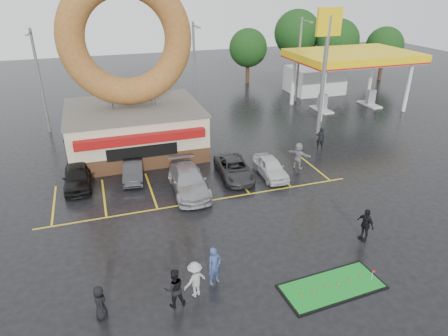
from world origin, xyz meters
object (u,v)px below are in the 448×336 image
object	(u,v)px
shell_sign	(326,49)
person_blue	(214,266)
streetlight_right	(299,58)
putting_green	(332,287)
streetlight_left	(40,80)
person_cameraman	(365,224)
car_black	(77,176)
car_silver	(188,181)
dumpster	(78,146)
donut_shop	(132,97)
car_dgrey	(133,171)
car_grey	(234,169)
gas_station	(335,68)
streetlight_mid	(195,67)
car_white	(270,167)

from	to	relation	value
shell_sign	person_blue	distance (m)	22.50
streetlight_right	putting_green	world-z (taller)	streetlight_right
streetlight_left	person_cameraman	bearing A→B (deg)	-53.64
streetlight_left	person_cameraman	xyz separation A→B (m)	(16.94, -23.01, -3.87)
streetlight_right	car_black	bearing A→B (deg)	-149.39
car_silver	dumpster	bearing A→B (deg)	129.94
streetlight_left	donut_shop	bearing A→B (deg)	-44.78
car_dgrey	putting_green	bearing A→B (deg)	-54.79
car_grey	gas_station	bearing A→B (deg)	44.80
streetlight_mid	car_grey	world-z (taller)	streetlight_mid
streetlight_right	car_dgrey	size ratio (longest dim) A/B	2.39
car_dgrey	car_grey	bearing A→B (deg)	-8.51
car_dgrey	dumpster	xyz separation A→B (m)	(-3.64, 5.89, 0.03)
streetlight_mid	shell_sign	bearing A→B (deg)	-44.73
streetlight_left	car_dgrey	world-z (taller)	streetlight_left
person_blue	car_black	bearing A→B (deg)	96.18
donut_shop	person_cameraman	size ratio (longest dim) A/B	7.39
car_dgrey	person_blue	size ratio (longest dim) A/B	2.00
car_grey	person_cameraman	world-z (taller)	person_cameraman
streetlight_mid	putting_green	size ratio (longest dim) A/B	1.86
streetlight_mid	putting_green	xyz separation A→B (m)	(-0.66, -26.74, -4.74)
car_silver	person_blue	bearing A→B (deg)	-93.86
car_dgrey	dumpster	size ratio (longest dim) A/B	2.09
donut_shop	shell_sign	distance (m)	16.29
streetlight_mid	person_blue	distance (m)	25.68
car_black	car_white	bearing A→B (deg)	-11.13
streetlight_right	streetlight_mid	bearing A→B (deg)	-175.24
streetlight_right	car_dgrey	world-z (taller)	streetlight_right
putting_green	gas_station	bearing A→B (deg)	58.09
gas_station	car_white	xyz separation A→B (m)	(-14.65, -15.53, -3.03)
streetlight_mid	car_dgrey	world-z (taller)	streetlight_mid
shell_sign	car_black	distance (m)	21.94
streetlight_right	car_dgrey	xyz separation A→B (m)	(-19.86, -13.92, -4.16)
donut_shop	putting_green	xyz separation A→B (m)	(6.34, -18.80, -4.43)
streetlight_right	shell_sign	bearing A→B (deg)	-106.83
car_dgrey	putting_green	xyz separation A→B (m)	(7.19, -13.83, -0.58)
donut_shop	gas_station	world-z (taller)	donut_shop
car_black	dumpster	bearing A→B (deg)	89.97
donut_shop	streetlight_mid	bearing A→B (deg)	48.62
streetlight_mid	person_blue	bearing A→B (deg)	-102.76
gas_station	streetlight_mid	size ratio (longest dim) A/B	1.52
shell_sign	car_white	xyz separation A→B (m)	(-7.65, -6.59, -6.71)
streetlight_right	car_silver	world-z (taller)	streetlight_right
shell_sign	dumpster	xyz separation A→B (m)	(-20.50, 1.89, -6.73)
donut_shop	car_dgrey	distance (m)	6.34
shell_sign	car_grey	world-z (taller)	shell_sign
streetlight_left	person_blue	size ratio (longest dim) A/B	4.77
person_cameraman	person_blue	bearing A→B (deg)	-96.46
donut_shop	putting_green	distance (m)	20.33
gas_station	person_cameraman	world-z (taller)	gas_station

